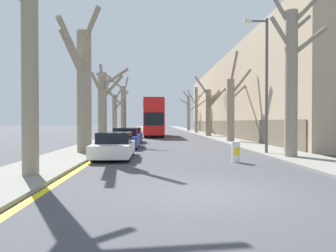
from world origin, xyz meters
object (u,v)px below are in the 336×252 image
street_tree_left_0 (29,48)px  street_tree_left_3 (114,112)px  street_tree_left_1 (83,84)px  street_tree_right_3 (197,108)px  street_tree_left_4 (122,107)px  parked_car_1 (126,138)px  street_tree_right_0 (291,74)px  street_tree_right_1 (232,106)px  double_decker_bus (154,116)px  lamp_post (265,79)px  street_tree_left_2 (103,104)px  street_tree_right_2 (209,109)px  parked_car_0 (114,146)px  traffic_bollard (236,152)px  parked_car_2 (132,135)px  street_tree_right_4 (189,112)px

street_tree_left_0 → street_tree_left_3: street_tree_left_0 is taller
street_tree_left_1 → street_tree_right_3: bearing=70.6°
street_tree_left_4 → parked_car_1: 18.22m
street_tree_right_0 → street_tree_right_1: size_ratio=1.25×
double_decker_bus → parked_car_1: double_decker_bus is taller
street_tree_left_1 → lamp_post: (10.31, -0.75, 0.25)m
street_tree_left_2 → street_tree_left_4: 14.71m
street_tree_right_2 → parked_car_0: size_ratio=1.78×
street_tree_right_2 → street_tree_right_3: 11.20m
street_tree_right_2 → double_decker_bus: 7.01m
street_tree_left_3 → street_tree_right_0: size_ratio=0.71×
street_tree_right_0 → parked_car_0: street_tree_right_0 is taller
street_tree_right_2 → street_tree_left_2: bearing=-131.5°
street_tree_right_2 → street_tree_right_3: size_ratio=1.04×
street_tree_left_2 → street_tree_left_0: bearing=-89.7°
street_tree_right_2 → traffic_bollard: 24.08m
street_tree_right_2 → parked_car_1: street_tree_right_2 is taller
parked_car_0 → street_tree_left_1: bearing=137.1°
parked_car_1 → parked_car_2: parked_car_1 is taller
street_tree_right_2 → lamp_post: bearing=-91.8°
street_tree_right_4 → parked_car_2: (-8.94, -32.77, -3.16)m
street_tree_left_2 → street_tree_left_4: bearing=90.0°
street_tree_right_4 → street_tree_left_2: bearing=-107.5°
street_tree_right_4 → parked_car_0: street_tree_right_4 is taller
parked_car_2 → traffic_bollard: parked_car_2 is taller
street_tree_right_2 → parked_car_1: (-8.92, -15.63, -2.75)m
street_tree_right_3 → parked_car_2: bearing=-112.7°
street_tree_left_0 → parked_car_2: 17.46m
street_tree_right_4 → street_tree_left_0: bearing=-102.5°
street_tree_right_4 → parked_car_1: (-8.94, -38.17, -3.13)m
street_tree_left_3 → street_tree_left_0: bearing=-89.7°
street_tree_left_0 → street_tree_right_1: street_tree_left_0 is taller
street_tree_right_1 → double_decker_bus: (-7.05, 11.42, -0.68)m
street_tree_left_1 → lamp_post: street_tree_left_1 is taller
street_tree_left_2 → street_tree_right_1: street_tree_right_1 is taller
lamp_post → traffic_bollard: size_ratio=7.96×
parked_car_0 → parked_car_2: bearing=90.0°
street_tree_left_1 → street_tree_left_2: 7.45m
parked_car_0 → parked_car_2: parked_car_2 is taller
street_tree_left_3 → street_tree_right_0: (11.13, -17.07, 1.40)m
street_tree_left_1 → street_tree_right_3: size_ratio=1.08×
street_tree_right_0 → parked_car_1: 11.85m
street_tree_left_1 → street_tree_right_1: street_tree_left_1 is taller
street_tree_right_4 → parked_car_0: size_ratio=1.86×
lamp_post → street_tree_right_0: bearing=-70.1°
street_tree_right_0 → street_tree_right_1: (0.11, 12.01, -0.99)m
parked_car_2 → street_tree_left_4: bearing=99.8°
street_tree_right_4 → parked_car_0: (-8.94, -44.35, -3.18)m
street_tree_left_3 → street_tree_right_0: street_tree_right_0 is taller
street_tree_left_2 → street_tree_right_4: size_ratio=0.83×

